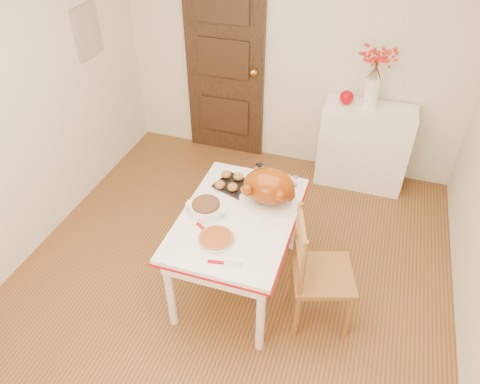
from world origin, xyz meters
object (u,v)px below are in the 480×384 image
(sideboard, at_px, (364,146))
(pumpkin_pie, at_px, (216,238))
(turkey_platter, at_px, (269,188))
(kitchen_table, at_px, (238,251))
(chair_oak, at_px, (323,273))

(sideboard, bearing_deg, pumpkin_pie, -112.35)
(turkey_platter, bearing_deg, kitchen_table, -137.92)
(chair_oak, bearing_deg, pumpkin_pie, 85.48)
(pumpkin_pie, bearing_deg, sideboard, 67.65)
(chair_oak, relative_size, turkey_platter, 2.15)
(sideboard, xyz_separation_m, kitchen_table, (-0.76, -1.71, -0.07))
(kitchen_table, relative_size, turkey_platter, 2.71)
(turkey_platter, bearing_deg, pumpkin_pie, -123.25)
(sideboard, relative_size, pumpkin_pie, 3.50)
(sideboard, bearing_deg, chair_oak, -92.97)
(turkey_platter, bearing_deg, sideboard, 59.59)
(sideboard, distance_m, turkey_platter, 1.67)
(sideboard, height_order, chair_oak, chair_oak)
(kitchen_table, bearing_deg, turkey_platter, 50.86)
(sideboard, height_order, kitchen_table, sideboard)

